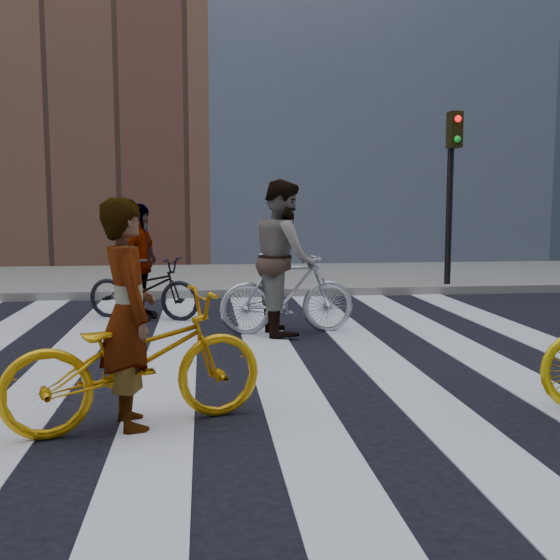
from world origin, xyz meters
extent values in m
plane|color=black|center=(0.00, 0.00, 0.00)|extent=(100.00, 100.00, 0.00)
cube|color=gray|center=(0.00, 7.50, 0.07)|extent=(100.00, 5.00, 0.15)
cube|color=silver|center=(-1.65, 0.00, 0.01)|extent=(0.55, 10.00, 0.01)
cube|color=silver|center=(-0.55, 0.00, 0.01)|extent=(0.55, 10.00, 0.01)
cube|color=silver|center=(0.55, 0.00, 0.01)|extent=(0.55, 10.00, 0.01)
cube|color=silver|center=(1.65, 0.00, 0.01)|extent=(0.55, 10.00, 0.01)
cube|color=silver|center=(2.75, 0.00, 0.01)|extent=(0.55, 10.00, 0.01)
cylinder|color=black|center=(4.40, 5.40, 1.60)|extent=(0.12, 0.12, 3.20)
cube|color=black|center=(4.40, 5.25, 3.00)|extent=(0.22, 0.28, 0.65)
sphere|color=red|center=(4.40, 5.10, 3.18)|extent=(0.12, 0.12, 0.12)
sphere|color=#0CCC26|center=(4.40, 5.10, 2.82)|extent=(0.12, 0.12, 0.12)
imported|color=#EEA70D|center=(-0.69, -1.65, 0.50)|extent=(2.03, 1.23, 1.01)
imported|color=#B7BBC1|center=(0.87, 1.73, 0.52)|extent=(1.77, 0.62, 1.04)
imported|color=black|center=(-1.05, 3.01, 0.45)|extent=(1.80, 1.16, 0.89)
imported|color=slate|center=(-0.74, -1.65, 0.85)|extent=(0.58, 0.71, 1.69)
imported|color=slate|center=(0.82, 1.73, 0.98)|extent=(0.81, 1.00, 1.96)
imported|color=slate|center=(-1.10, 3.01, 0.83)|extent=(0.72, 1.05, 1.66)
camera|label=1|loc=(-0.19, -6.46, 1.64)|focal=42.00mm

